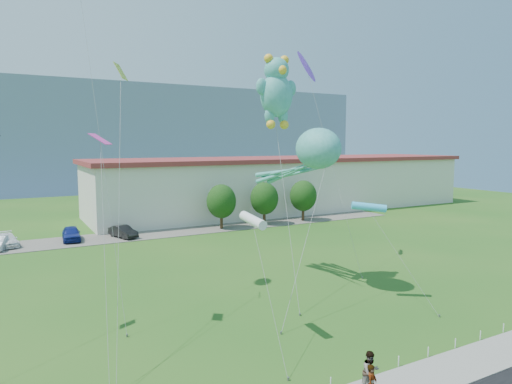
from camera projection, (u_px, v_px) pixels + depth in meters
ground at (330, 370)px, 21.08m from camera, size 160.00×160.00×0.00m
parking_strip at (137, 235)px, 51.56m from camera, size 70.00×6.00×0.06m
hill_ridge at (57, 135)px, 124.26m from camera, size 160.00×50.00×25.00m
warehouse at (288, 183)px, 71.43m from camera, size 61.00×15.00×8.20m
rope_fence at (349, 377)px, 19.92m from camera, size 26.05×0.05×0.50m
tree_near at (221, 201)px, 55.13m from camera, size 3.60×3.60×5.47m
tree_mid at (264, 198)px, 58.00m from camera, size 3.60×3.60×5.47m
tree_far at (303, 196)px, 60.88m from camera, size 3.60×3.60×5.47m
pedestrian_left at (372, 384)px, 18.12m from camera, size 0.69×0.62×1.59m
pedestrian_right at (371, 372)px, 18.88m from camera, size 0.88×0.69×1.77m
parked_car_white at (7, 240)px, 45.92m from camera, size 2.32×4.52×1.25m
parked_car_blue at (71, 234)px, 48.58m from camera, size 2.11×4.53×1.50m
parked_car_black at (123, 232)px, 50.13m from camera, size 2.68×4.26×1.32m
octopus_kite at (308, 159)px, 32.07m from camera, size 7.36×11.56×11.46m
teddy_bear_kite at (277, 90)px, 32.06m from camera, size 3.48×6.92×16.57m
small_kite_purple at (308, 71)px, 38.73m from camera, size 1.80×7.42×17.61m
small_kite_white at (253, 221)px, 23.58m from camera, size 0.95×5.63×6.89m
small_kite_yellow at (120, 104)px, 26.07m from camera, size 3.48×10.45×15.11m
small_kite_cyan at (369, 208)px, 29.53m from camera, size 2.20×5.44×6.73m
small_kite_pink at (101, 163)px, 23.64m from camera, size 2.06×8.41×11.07m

